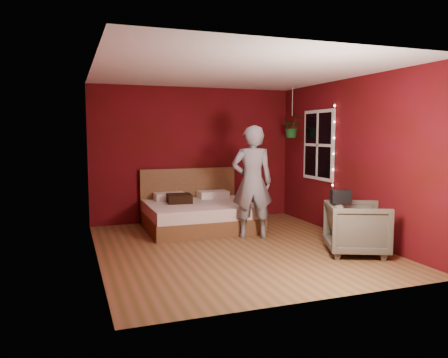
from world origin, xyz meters
TOP-DOWN VIEW (x-y plane):
  - floor at (0.00, 0.00)m, footprint 4.50×4.50m
  - room_walls at (0.00, 0.00)m, footprint 4.04×4.54m
  - window at (1.97, 0.90)m, footprint 0.05×0.97m
  - fairy_lights at (1.94, 0.38)m, footprint 0.04×0.04m
  - bed at (-0.14, 1.49)m, footprint 1.88×1.60m
  - person at (0.49, 0.50)m, footprint 0.76×0.60m
  - armchair at (1.49, -0.92)m, footprint 1.07×1.06m
  - handbag at (1.21, -0.92)m, footprint 0.29×0.20m
  - throw_pillow at (-0.47, 1.57)m, footprint 0.47×0.47m
  - hanging_plant at (1.73, 1.48)m, footprint 0.46×0.43m

SIDE VIEW (x-z plane):
  - floor at x=0.00m, z-range 0.00..0.00m
  - bed at x=-0.14m, z-range -0.25..0.79m
  - armchair at x=1.49m, z-range 0.00..0.74m
  - throw_pillow at x=-0.47m, z-range 0.47..0.62m
  - handbag at x=1.21m, z-range 0.74..0.93m
  - person at x=0.49m, z-range 0.00..1.84m
  - fairy_lights at x=1.94m, z-range 0.77..2.22m
  - window at x=1.97m, z-range 0.87..2.14m
  - room_walls at x=0.00m, z-range 0.37..2.99m
  - hanging_plant at x=1.73m, z-range 1.34..2.32m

